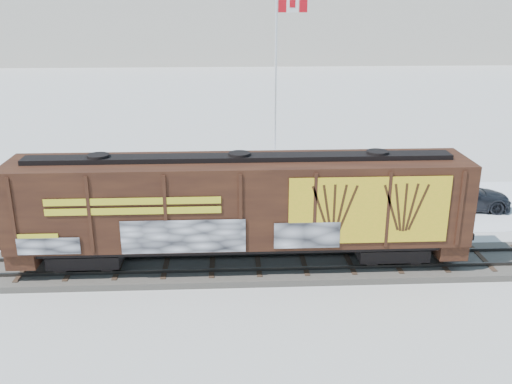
{
  "coord_description": "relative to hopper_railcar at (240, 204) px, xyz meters",
  "views": [
    {
      "loc": [
        -3.2,
        -22.47,
        11.34
      ],
      "look_at": [
        -1.94,
        3.0,
        2.54
      ],
      "focal_mm": 40.0,
      "sensor_mm": 36.0,
      "label": 1
    }
  ],
  "objects": [
    {
      "name": "flagpole",
      "position": [
        2.64,
        12.9,
        1.22
      ],
      "size": [
        2.3,
        0.9,
        11.59
      ],
      "color": "silver",
      "rests_on": "ground"
    },
    {
      "name": "car_silver",
      "position": [
        -8.08,
        6.98,
        -2.36
      ],
      "size": [
        4.05,
        1.77,
        1.36
      ],
      "primitive_type": "imported",
      "rotation": [
        0.0,
        0.0,
        1.53
      ],
      "color": "silver",
      "rests_on": "parking_strip"
    },
    {
      "name": "hopper_railcar",
      "position": [
        0.0,
        0.0,
        0.0
      ],
      "size": [
        19.0,
        3.06,
        4.74
      ],
      "color": "black",
      "rests_on": "rail_track"
    },
    {
      "name": "parking_strip",
      "position": [
        2.77,
        7.51,
        -3.05
      ],
      "size": [
        40.0,
        8.0,
        0.03
      ],
      "primitive_type": "cube",
      "color": "white",
      "rests_on": "ground"
    },
    {
      "name": "car_white",
      "position": [
        6.15,
        7.36,
        -2.35
      ],
      "size": [
        4.42,
        2.89,
        1.38
      ],
      "primitive_type": "imported",
      "rotation": [
        0.0,
        0.0,
        1.95
      ],
      "color": "white",
      "rests_on": "parking_strip"
    },
    {
      "name": "car_dark",
      "position": [
        12.52,
        6.95,
        -2.26
      ],
      "size": [
        5.53,
        2.76,
        1.54
      ],
      "primitive_type": "imported",
      "rotation": [
        0.0,
        0.0,
        1.46
      ],
      "color": "black",
      "rests_on": "parking_strip"
    },
    {
      "name": "rail_track",
      "position": [
        2.77,
        0.01,
        -2.92
      ],
      "size": [
        50.0,
        3.4,
        0.43
      ],
      "color": "#59544C",
      "rests_on": "ground"
    },
    {
      "name": "ground",
      "position": [
        2.77,
        0.01,
        -3.07
      ],
      "size": [
        500.0,
        500.0,
        0.0
      ],
      "primitive_type": "plane",
      "color": "white",
      "rests_on": "ground"
    }
  ]
}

